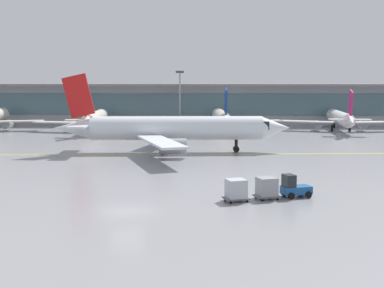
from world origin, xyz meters
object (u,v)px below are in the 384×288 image
Objects in this scene: taxiing_regional_jet at (174,129)px; apron_light_mast_1 at (180,96)px; baggage_tug at (294,187)px; cargo_dolly_lead at (267,187)px; gate_airplane_2 at (95,119)px; cargo_dolly_trailing at (236,189)px; gate_airplane_4 at (340,118)px; gate_airplane_3 at (221,117)px.

apron_light_mast_1 is at bearing 88.51° from taxiing_regional_jet.
cargo_dolly_lead is at bearing 180.00° from baggage_tug.
gate_airplane_2 is 10.71× the size of cargo_dolly_trailing.
gate_airplane_2 is 66.47m from cargo_dolly_trailing.
apron_light_mast_1 is (-9.87, 71.63, 5.90)m from cargo_dolly_trailing.
taxiing_regional_jet is (18.59, -30.25, 0.77)m from gate_airplane_2.
gate_airplane_4 is 0.77× the size of taxiing_regional_jet.
gate_airplane_4 is at bearing 53.99° from baggage_tug.
gate_airplane_3 reaches higher than gate_airplane_4.
gate_airplane_4 is (50.48, 3.87, -0.04)m from gate_airplane_2.
taxiing_regional_jet is 31.66m from cargo_dolly_lead.
apron_light_mast_1 is at bearing 80.65° from cargo_dolly_lead.
baggage_tug is (-18.68, -62.93, -1.74)m from gate_airplane_4.
apron_light_mast_1 is (-15.14, 69.77, 6.06)m from baggage_tug.
gate_airplane_4 is 2.12× the size of apron_light_mast_1.
gate_airplane_4 is 10.56× the size of cargo_dolly_lead.
gate_airplane_3 is at bearing 94.10° from gate_airplane_4.
cargo_dolly_lead is at bearing -79.88° from apron_light_mast_1.
cargo_dolly_trailing is at bearing 180.00° from baggage_tug.
cargo_dolly_trailing is (-23.95, -64.80, -1.58)m from gate_airplane_4.
gate_airplane_4 is 65.67m from baggage_tug.
baggage_tug is 1.16× the size of cargo_dolly_lead.
gate_airplane_3 is at bearing 71.13° from cargo_dolly_trailing.
baggage_tug is 5.59m from cargo_dolly_trailing.
gate_airplane_3 is 12.43m from apron_light_mast_1.
taxiing_regional_jet is 13.79× the size of cargo_dolly_lead.
taxiing_regional_jet reaches higher than gate_airplane_4.
gate_airplane_3 is 24.64m from gate_airplane_4.
baggage_tug is 71.65m from apron_light_mast_1.
gate_airplane_3 is 62.84m from baggage_tug.
gate_airplane_3 reaches higher than cargo_dolly_trailing.
gate_airplane_4 is 10.56× the size of cargo_dolly_trailing.
baggage_tug is at bearing -0.00° from cargo_dolly_lead.
gate_airplane_3 is at bearing 75.97° from baggage_tug.
taxiing_regional_jet is at bearing -153.06° from gate_airplane_2.
gate_airplane_2 is at bearing -147.27° from apron_light_mast_1.
apron_light_mast_1 reaches higher than taxiing_regional_jet.
baggage_tug is at bearing -0.00° from cargo_dolly_trailing.
gate_airplane_4 is (24.63, 0.40, -0.10)m from gate_airplane_3.
cargo_dolly_trailing is 0.20× the size of apron_light_mast_1.
apron_light_mast_1 is (-9.19, 7.24, 4.21)m from gate_airplane_3.
cargo_dolly_lead is at bearing 164.79° from gate_airplane_4.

